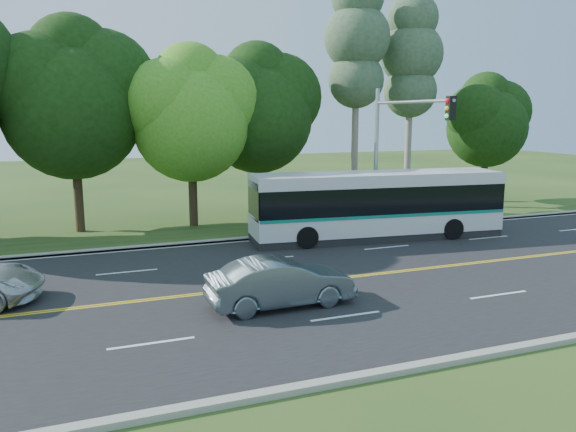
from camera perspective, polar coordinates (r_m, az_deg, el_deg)
name	(u,v)px	position (r m, az deg, el deg)	size (l,w,h in m)	color
ground	(314,282)	(19.75, 2.61, -6.68)	(120.00, 120.00, 0.00)	#284517
road	(314,281)	(19.75, 2.61, -6.65)	(60.00, 14.00, 0.02)	black
curb_north	(253,238)	(26.24, -3.58, -2.24)	(60.00, 0.30, 0.15)	gray
curb_south	(435,363)	(13.88, 14.75, -14.28)	(60.00, 0.30, 0.15)	gray
grass_verge	(242,231)	(27.98, -4.70, -1.52)	(60.00, 4.00, 0.10)	#284517
lane_markings	(311,281)	(19.71, 2.36, -6.65)	(57.60, 13.82, 0.00)	gold
tree_row	(122,94)	(29.57, -16.50, 11.76)	(44.70, 9.10, 13.84)	black
bougainvillea_hedge	(378,212)	(29.85, 9.11, 0.44)	(9.50, 2.25, 1.50)	maroon
traffic_signal	(397,138)	(26.73, 11.00, 7.77)	(0.42, 6.10, 7.00)	#95989D
transit_bus	(377,206)	(26.48, 9.03, 1.02)	(12.00, 3.74, 3.09)	silver
sedan	(281,283)	(17.07, -0.75, -6.78)	(1.55, 4.46, 1.47)	slate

